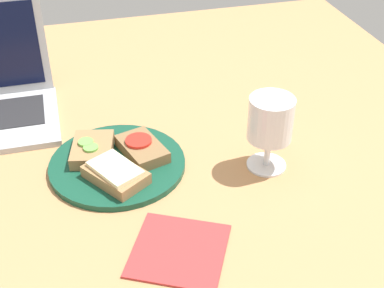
{
  "coord_description": "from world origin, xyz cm",
  "views": [
    {
      "loc": [
        -13.28,
        -80.33,
        63.04
      ],
      "look_at": [
        6.9,
        -4.65,
        8.0
      ],
      "focal_mm": 50.0,
      "sensor_mm": 36.0,
      "label": 1
    }
  ],
  "objects_px": {
    "plate": "(117,164)",
    "sandwich_with_cucumber": "(92,149)",
    "wine_glass": "(270,122)",
    "sandwich_with_tomato": "(141,147)",
    "sandwich_with_cheese": "(116,174)",
    "napkin": "(179,250)"
  },
  "relations": [
    {
      "from": "wine_glass",
      "to": "sandwich_with_tomato",
      "type": "bearing_deg",
      "value": 158.58
    },
    {
      "from": "sandwich_with_tomato",
      "to": "wine_glass",
      "type": "xyz_separation_m",
      "value": [
        0.22,
        -0.09,
        0.07
      ]
    },
    {
      "from": "sandwich_with_cheese",
      "to": "napkin",
      "type": "height_order",
      "value": "sandwich_with_cheese"
    },
    {
      "from": "sandwich_with_cucumber",
      "to": "sandwich_with_cheese",
      "type": "height_order",
      "value": "same"
    },
    {
      "from": "sandwich_with_cucumber",
      "to": "wine_glass",
      "type": "height_order",
      "value": "wine_glass"
    },
    {
      "from": "sandwich_with_tomato",
      "to": "sandwich_with_cucumber",
      "type": "height_order",
      "value": "same"
    },
    {
      "from": "sandwich_with_cheese",
      "to": "napkin",
      "type": "bearing_deg",
      "value": -69.51
    },
    {
      "from": "sandwich_with_tomato",
      "to": "sandwich_with_cheese",
      "type": "height_order",
      "value": "sandwich_with_cheese"
    },
    {
      "from": "sandwich_with_cucumber",
      "to": "sandwich_with_tomato",
      "type": "bearing_deg",
      "value": -9.94
    },
    {
      "from": "sandwich_with_tomato",
      "to": "sandwich_with_cheese",
      "type": "xyz_separation_m",
      "value": [
        -0.06,
        -0.07,
        0.0
      ]
    },
    {
      "from": "wine_glass",
      "to": "plate",
      "type": "bearing_deg",
      "value": 165.84
    },
    {
      "from": "sandwich_with_tomato",
      "to": "plate",
      "type": "bearing_deg",
      "value": -159.73
    },
    {
      "from": "napkin",
      "to": "sandwich_with_cheese",
      "type": "bearing_deg",
      "value": 110.49
    },
    {
      "from": "plate",
      "to": "sandwich_with_tomato",
      "type": "height_order",
      "value": "sandwich_with_tomato"
    },
    {
      "from": "sandwich_with_cucumber",
      "to": "wine_glass",
      "type": "distance_m",
      "value": 0.33
    },
    {
      "from": "sandwich_with_tomato",
      "to": "sandwich_with_cheese",
      "type": "relative_size",
      "value": 0.94
    },
    {
      "from": "sandwich_with_cheese",
      "to": "napkin",
      "type": "xyz_separation_m",
      "value": [
        0.07,
        -0.18,
        -0.02
      ]
    },
    {
      "from": "plate",
      "to": "sandwich_with_cheese",
      "type": "height_order",
      "value": "sandwich_with_cheese"
    },
    {
      "from": "sandwich_with_cheese",
      "to": "wine_glass",
      "type": "xyz_separation_m",
      "value": [
        0.28,
        -0.02,
        0.07
      ]
    },
    {
      "from": "plate",
      "to": "sandwich_with_cucumber",
      "type": "relative_size",
      "value": 2.22
    },
    {
      "from": "sandwich_with_cheese",
      "to": "napkin",
      "type": "relative_size",
      "value": 0.92
    },
    {
      "from": "sandwich_with_tomato",
      "to": "napkin",
      "type": "relative_size",
      "value": 0.86
    }
  ]
}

